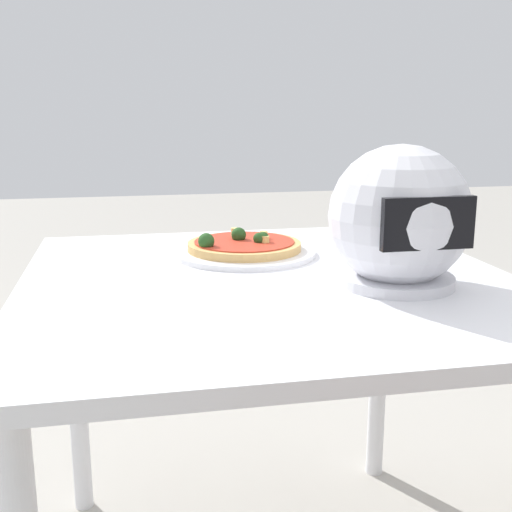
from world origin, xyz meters
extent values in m
cube|color=white|center=(0.00, 0.00, 0.75)|extent=(0.98, 1.00, 0.03)
cylinder|color=white|center=(-0.43, -0.44, 0.37)|extent=(0.05, 0.05, 0.73)
cylinder|color=white|center=(0.43, -0.44, 0.37)|extent=(0.05, 0.05, 0.73)
cylinder|color=white|center=(0.01, -0.20, 0.77)|extent=(0.33, 0.33, 0.01)
cylinder|color=tan|center=(0.01, -0.20, 0.78)|extent=(0.26, 0.26, 0.02)
cylinder|color=red|center=(0.01, -0.20, 0.79)|extent=(0.23, 0.23, 0.00)
sphere|color=#234C1E|center=(-0.03, -0.19, 0.80)|extent=(0.03, 0.03, 0.03)
sphere|color=#234C1E|center=(-0.02, -0.19, 0.80)|extent=(0.03, 0.03, 0.03)
sphere|color=#234C1E|center=(0.11, -0.17, 0.80)|extent=(0.04, 0.04, 0.04)
sphere|color=#234C1E|center=(0.02, -0.23, 0.80)|extent=(0.03, 0.03, 0.03)
cylinder|color=#E0D172|center=(-0.04, -0.22, 0.80)|extent=(0.02, 0.02, 0.02)
cylinder|color=#E0D172|center=(0.03, -0.27, 0.80)|extent=(0.02, 0.02, 0.02)
cylinder|color=#E0D172|center=(-0.03, -0.18, 0.80)|extent=(0.02, 0.02, 0.02)
cylinder|color=#E0D172|center=(0.11, -0.18, 0.80)|extent=(0.02, 0.02, 0.02)
sphere|color=silver|center=(-0.23, 0.11, 0.89)|extent=(0.27, 0.27, 0.27)
cylinder|color=silver|center=(-0.23, 0.11, 0.77)|extent=(0.22, 0.22, 0.02)
cube|color=black|center=(-0.23, 0.23, 0.90)|extent=(0.17, 0.02, 0.09)
camera|label=1|loc=(0.27, 1.22, 1.09)|focal=44.89mm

